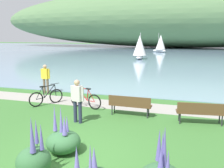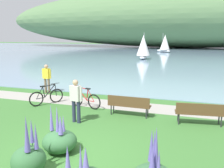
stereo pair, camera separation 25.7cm
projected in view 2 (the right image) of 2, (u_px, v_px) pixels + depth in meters
ground_plane at (67, 158)px, 6.64m from camera, size 200.00×200.00×0.00m
bay_water at (175, 52)px, 50.51m from camera, size 180.00×80.00×0.04m
distant_hillside at (185, 18)px, 66.14m from camera, size 111.41×28.00×16.49m
shoreline_path at (121, 105)px, 11.67m from camera, size 60.00×1.50×0.01m
park_bench_near_camera at (129, 104)px, 10.04m from camera, size 1.81×0.51×0.88m
park_bench_further_along at (200, 112)px, 9.02m from camera, size 1.85×0.72×0.88m
bicycle_leaning_near_bench at (47, 97)px, 11.78m from camera, size 1.01×1.52×1.01m
bicycle_beside_path at (85, 99)px, 11.24m from camera, size 1.73×0.49×1.01m
person_at_shoreline at (47, 77)px, 13.97m from camera, size 0.61×0.25×1.71m
person_on_the_grass at (76, 98)px, 9.20m from camera, size 0.60×0.30×1.71m
echium_bush_mid_cluster at (29, 158)px, 5.82m from camera, size 0.84×0.84×1.49m
echium_bush_far_cluster at (60, 140)px, 6.95m from camera, size 1.01×1.01×1.41m
sailboat_mid_bay at (165, 43)px, 48.12m from camera, size 3.25×2.81×3.86m
sailboat_far_off at (143, 47)px, 33.78m from camera, size 1.96×3.21×3.73m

